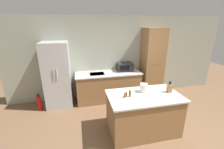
% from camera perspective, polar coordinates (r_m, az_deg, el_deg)
% --- Properties ---
extents(ground_plane, '(14.00, 14.00, 0.00)m').
position_cam_1_polar(ground_plane, '(3.60, 13.95, -22.87)').
color(ground_plane, brown).
extents(wall_back, '(7.20, 0.06, 2.60)m').
position_cam_1_polar(wall_back, '(4.99, 3.29, 6.51)').
color(wall_back, '#9EA393').
rests_on(wall_back, ground_plane).
extents(refrigerator, '(0.73, 0.68, 1.90)m').
position_cam_1_polar(refrigerator, '(4.60, -20.07, -0.27)').
color(refrigerator, '#B7BABC').
rests_on(refrigerator, ground_plane).
extents(back_counter, '(2.03, 0.69, 0.91)m').
position_cam_1_polar(back_counter, '(4.81, -1.34, -4.51)').
color(back_counter, olive).
rests_on(back_counter, ground_plane).
extents(pantry_cabinet, '(0.64, 0.60, 2.25)m').
position_cam_1_polar(pantry_cabinet, '(5.10, 14.98, 4.16)').
color(pantry_cabinet, olive).
rests_on(pantry_cabinet, ground_plane).
extents(kitchen_island, '(1.57, 0.93, 0.91)m').
position_cam_1_polar(kitchen_island, '(3.54, 11.73, -14.22)').
color(kitchen_island, olive).
rests_on(kitchen_island, ground_plane).
extents(microwave, '(0.49, 0.38, 0.26)m').
position_cam_1_polar(microwave, '(4.86, 4.91, 2.96)').
color(microwave, '#232326').
rests_on(microwave, back_counter).
extents(knife_block, '(0.10, 0.08, 0.28)m').
position_cam_1_polar(knife_block, '(3.57, 21.06, -4.90)').
color(knife_block, olive).
rests_on(knife_block, kitchen_island).
extents(spice_bottle_tall_dark, '(0.04, 0.04, 0.12)m').
position_cam_1_polar(spice_bottle_tall_dark, '(3.12, 4.82, -7.85)').
color(spice_bottle_tall_dark, '#337033').
rests_on(spice_bottle_tall_dark, kitchen_island).
extents(spice_bottle_short_red, '(0.05, 0.05, 0.10)m').
position_cam_1_polar(spice_bottle_short_red, '(3.17, 5.41, -7.67)').
color(spice_bottle_short_red, '#B2281E').
rests_on(spice_bottle_short_red, kitchen_island).
extents(spice_bottle_amber_oil, '(0.04, 0.04, 0.17)m').
position_cam_1_polar(spice_bottle_amber_oil, '(3.17, 6.84, -7.08)').
color(spice_bottle_amber_oil, '#563319').
rests_on(spice_bottle_amber_oil, kitchen_island).
extents(kettle, '(0.17, 0.17, 0.22)m').
position_cam_1_polar(kettle, '(3.43, 11.98, -4.99)').
color(kettle, white).
rests_on(kettle, kitchen_island).
extents(fire_extinguisher, '(0.11, 0.11, 0.51)m').
position_cam_1_polar(fire_extinguisher, '(4.80, -25.95, -9.64)').
color(fire_extinguisher, red).
rests_on(fire_extinguisher, ground_plane).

